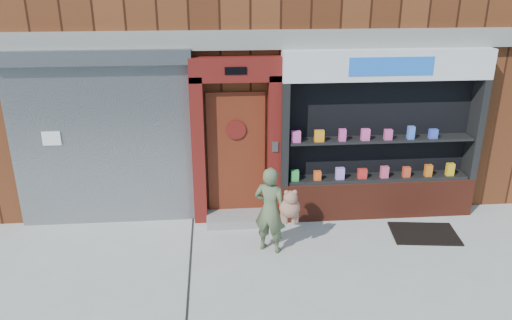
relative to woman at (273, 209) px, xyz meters
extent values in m
plane|color=#9E9E99|center=(0.24, -0.72, -0.72)|extent=(80.00, 80.00, 0.00)
cube|color=gray|center=(0.24, 1.20, 2.43)|extent=(12.00, 0.16, 0.30)
cube|color=gray|center=(-2.76, 1.22, 0.68)|extent=(3.00, 0.10, 2.80)
cube|color=slate|center=(-2.76, 1.16, 2.20)|extent=(3.10, 0.30, 0.24)
cube|color=white|center=(-3.56, 1.16, 0.88)|extent=(0.30, 0.01, 0.24)
cube|color=#611310|center=(-1.16, 1.14, 0.58)|extent=(0.22, 0.28, 2.60)
cube|color=#611310|center=(0.14, 1.14, 0.58)|extent=(0.22, 0.28, 2.60)
cube|color=#611310|center=(-0.51, 1.14, 1.98)|extent=(1.50, 0.28, 0.40)
cube|color=black|center=(-0.51, 0.99, 1.98)|extent=(0.35, 0.01, 0.12)
cube|color=#5D2111|center=(-0.51, 1.25, 0.48)|extent=(1.00, 0.06, 2.20)
cylinder|color=black|center=(-0.51, 1.21, 0.93)|extent=(0.28, 0.02, 0.28)
cylinder|color=#611310|center=(-0.51, 1.20, 0.93)|extent=(0.34, 0.02, 0.34)
cube|color=gray|center=(-0.51, 0.98, -0.65)|extent=(1.10, 0.55, 0.15)
cube|color=slate|center=(0.14, 0.99, 0.68)|extent=(0.10, 0.02, 0.18)
cube|color=maroon|center=(1.99, 1.08, -0.37)|extent=(3.50, 0.40, 0.70)
cube|color=black|center=(0.30, 1.08, 0.88)|extent=(0.12, 0.40, 1.80)
cube|color=black|center=(3.68, 1.08, 0.88)|extent=(0.12, 0.40, 1.80)
cube|color=black|center=(1.99, 1.27, 0.88)|extent=(3.30, 0.03, 1.80)
cube|color=black|center=(1.99, 1.08, 0.01)|extent=(3.20, 0.36, 0.06)
cube|color=black|center=(1.99, 1.08, 0.73)|extent=(3.20, 0.36, 0.04)
cube|color=white|center=(1.99, 1.08, 2.03)|extent=(3.50, 0.40, 0.50)
cube|color=blue|center=(1.99, 0.88, 2.03)|extent=(1.40, 0.01, 0.30)
cube|color=green|center=(0.49, 1.00, 0.13)|extent=(0.14, 0.09, 0.19)
cube|color=#FF561A|center=(0.89, 1.00, 0.12)|extent=(0.12, 0.09, 0.16)
cube|color=#B080E7|center=(1.29, 1.00, 0.14)|extent=(0.15, 0.09, 0.21)
cube|color=red|center=(1.69, 1.00, 0.12)|extent=(0.16, 0.09, 0.18)
cube|color=#DB496C|center=(2.09, 1.00, 0.14)|extent=(0.13, 0.09, 0.21)
cube|color=#D54225|center=(2.49, 1.00, 0.13)|extent=(0.12, 0.09, 0.18)
cube|color=orange|center=(2.89, 1.00, 0.14)|extent=(0.12, 0.09, 0.21)
cube|color=gold|center=(3.29, 1.00, 0.15)|extent=(0.13, 0.09, 0.22)
cube|color=#EE4FA7|center=(0.49, 1.00, 0.84)|extent=(0.16, 0.09, 0.19)
cube|color=orange|center=(0.89, 1.00, 0.84)|extent=(0.16, 0.09, 0.20)
cube|color=#E04A9C|center=(1.29, 1.00, 0.85)|extent=(0.11, 0.09, 0.21)
cube|color=#F0509F|center=(1.69, 1.00, 0.85)|extent=(0.14, 0.09, 0.20)
cube|color=#D74790|center=(2.09, 1.00, 0.84)|extent=(0.13, 0.09, 0.18)
cube|color=#436DE6|center=(2.49, 1.00, 0.86)|extent=(0.11, 0.09, 0.22)
cube|color=blue|center=(2.89, 1.00, 0.83)|extent=(0.14, 0.09, 0.16)
imported|color=#526140|center=(-0.05, 0.01, -0.02)|extent=(0.61, 0.54, 1.42)
sphere|color=#8E5C47|center=(0.25, -0.06, 0.05)|extent=(0.32, 0.32, 0.32)
sphere|color=#8E5C47|center=(0.25, -0.11, 0.24)|extent=(0.21, 0.21, 0.21)
sphere|color=#8E5C47|center=(0.18, -0.11, 0.33)|extent=(0.08, 0.08, 0.08)
sphere|color=#8E5C47|center=(0.31, -0.11, 0.33)|extent=(0.08, 0.08, 0.08)
cylinder|color=#8E5C47|center=(0.14, -0.06, -0.11)|extent=(0.08, 0.08, 0.19)
cylinder|color=#8E5C47|center=(0.35, -0.06, -0.11)|extent=(0.08, 0.08, 0.19)
cylinder|color=#8E5C47|center=(0.18, -0.08, -0.11)|extent=(0.08, 0.08, 0.19)
cylinder|color=#8E5C47|center=(0.31, -0.08, -0.11)|extent=(0.08, 0.08, 0.19)
cube|color=black|center=(2.62, 0.28, -0.71)|extent=(1.17, 0.89, 0.03)
camera|label=1|loc=(-0.87, -6.90, 3.48)|focal=35.00mm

